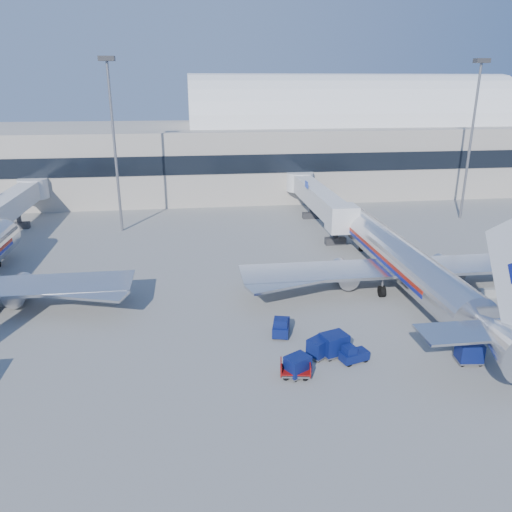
{
  "coord_description": "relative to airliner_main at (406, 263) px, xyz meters",
  "views": [
    {
      "loc": [
        -10.4,
        -38.48,
        19.48
      ],
      "look_at": [
        -4.44,
        6.0,
        3.83
      ],
      "focal_mm": 35.0,
      "sensor_mm": 36.0,
      "label": 1
    }
  ],
  "objects": [
    {
      "name": "jetbridge_mid",
      "position": [
        -44.4,
        26.3,
        1.0
      ],
      "size": [
        4.4,
        27.5,
        6.25
      ],
      "color": "silver",
      "rests_on": "ground"
    },
    {
      "name": "airliner_main",
      "position": [
        0.0,
        0.0,
        0.0
      ],
      "size": [
        32.0,
        37.26,
        12.07
      ],
      "color": "silver",
      "rests_on": "ground"
    },
    {
      "name": "tug_lead",
      "position": [
        -9.06,
        -12.07,
        -2.31
      ],
      "size": [
        2.29,
        1.6,
        1.35
      ],
      "rotation": [
        0.0,
        0.0,
        0.3
      ],
      "color": "#0A144B",
      "rests_on": "ground"
    },
    {
      "name": "ground",
      "position": [
        -10.0,
        -4.51,
        -2.93
      ],
      "size": [
        260.0,
        260.0,
        0.0
      ],
      "primitive_type": "plane",
      "color": "gray",
      "rests_on": "ground"
    },
    {
      "name": "terminal",
      "position": [
        -23.6,
        51.46,
        4.6
      ],
      "size": [
        170.0,
        28.15,
        21.0
      ],
      "color": "#B2AA9E",
      "rests_on": "ground"
    },
    {
      "name": "tug_right",
      "position": [
        2.45,
        -8.82,
        -2.16
      ],
      "size": [
        2.84,
        1.91,
        1.69
      ],
      "rotation": [
        0.0,
        0.0,
        -0.26
      ],
      "color": "#0A144B",
      "rests_on": "ground"
    },
    {
      "name": "cart_open_red",
      "position": [
        -13.64,
        -13.38,
        -2.52
      ],
      "size": [
        2.32,
        1.82,
        0.56
      ],
      "rotation": [
        0.0,
        0.0,
        -0.17
      ],
      "color": "slate",
      "rests_on": "ground"
    },
    {
      "name": "mast_east",
      "position": [
        20.0,
        25.49,
        11.87
      ],
      "size": [
        2.0,
        1.2,
        22.6
      ],
      "color": "slate",
      "rests_on": "ground"
    },
    {
      "name": "mast_west",
      "position": [
        -30.0,
        25.49,
        11.87
      ],
      "size": [
        2.0,
        1.2,
        22.6
      ],
      "color": "slate",
      "rests_on": "ground"
    },
    {
      "name": "jetbridge_near",
      "position": [
        -2.4,
        26.3,
        1.0
      ],
      "size": [
        4.4,
        27.5,
        6.25
      ],
      "color": "silver",
      "rests_on": "ground"
    },
    {
      "name": "barrier_near",
      "position": [
        8.0,
        -2.51,
        -2.48
      ],
      "size": [
        3.0,
        0.55,
        0.9
      ],
      "primitive_type": "cube",
      "color": "#9E9E96",
      "rests_on": "ground"
    },
    {
      "name": "cart_train_b",
      "position": [
        -11.37,
        -11.04,
        -2.14
      ],
      "size": [
        2.11,
        2.02,
        1.48
      ],
      "rotation": [
        0.0,
        0.0,
        0.63
      ],
      "color": "#0A144B",
      "rests_on": "ground"
    },
    {
      "name": "cart_train_c",
      "position": [
        -13.5,
        -13.3,
        -2.12
      ],
      "size": [
        2.13,
        1.98,
        1.51
      ],
      "rotation": [
        0.0,
        0.0,
        0.52
      ],
      "color": "#0A144B",
      "rests_on": "ground"
    },
    {
      "name": "cart_solo_near",
      "position": [
        -0.67,
        -13.3,
        -2.07
      ],
      "size": [
        1.95,
        1.57,
        1.6
      ],
      "rotation": [
        0.0,
        0.0,
        -0.11
      ],
      "color": "#0A144B",
      "rests_on": "ground"
    },
    {
      "name": "cart_train_a",
      "position": [
        -10.21,
        -10.97,
        -1.99
      ],
      "size": [
        2.37,
        2.07,
        1.76
      ],
      "rotation": [
        0.0,
        0.0,
        0.32
      ],
      "color": "#0A144B",
      "rests_on": "ground"
    },
    {
      "name": "tug_left",
      "position": [
        -13.57,
        -7.24,
        -2.17
      ],
      "size": [
        1.87,
        2.78,
        1.66
      ],
      "rotation": [
        0.0,
        0.0,
        1.32
      ],
      "color": "#0A144B",
      "rests_on": "ground"
    }
  ]
}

